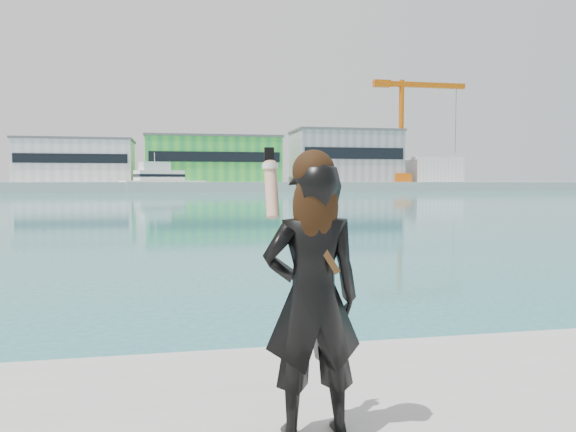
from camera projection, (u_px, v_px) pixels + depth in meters
name	position (u px, v px, depth m)	size (l,w,h in m)	color
far_quay	(178.00, 186.00, 131.14)	(320.00, 40.00, 2.00)	#9E9E99
warehouse_white	(77.00, 160.00, 124.42)	(24.48, 15.35, 9.50)	silver
warehouse_green	(213.00, 159.00, 130.36)	(30.60, 16.36, 10.50)	green
warehouse_grey_right	(345.00, 156.00, 136.67)	(25.50, 15.35, 12.50)	gray
ancillary_shed	(432.00, 170.00, 139.32)	(12.00, 10.00, 6.00)	silver
dock_crane	(406.00, 127.00, 133.03)	(23.00, 4.00, 24.00)	orange
flagpole_right	(278.00, 162.00, 126.39)	(1.28, 0.16, 8.00)	silver
motor_yacht	(161.00, 181.00, 115.97)	(17.72, 11.00, 8.03)	white
buoy_near	(312.00, 199.00, 68.13)	(0.50, 0.50, 0.50)	yellow
woman	(312.00, 290.00, 3.20)	(0.58, 0.38, 1.66)	black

